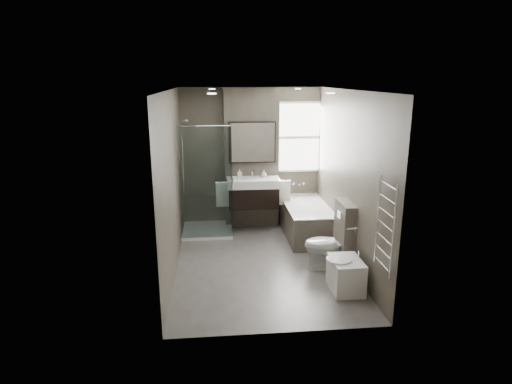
{
  "coord_description": "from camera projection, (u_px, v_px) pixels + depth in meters",
  "views": [
    {
      "loc": [
        -0.68,
        -6.07,
        2.77
      ],
      "look_at": [
        -0.07,
        0.15,
        1.09
      ],
      "focal_mm": 30.0,
      "sensor_mm": 36.0,
      "label": 1
    }
  ],
  "objects": [
    {
      "name": "towel_radiator",
      "position": [
        385.0,
        226.0,
        4.91
      ],
      "size": [
        0.03,
        0.49,
        1.1
      ],
      "color": "silver",
      "rests_on": "room"
    },
    {
      "name": "mirror_cabinet",
      "position": [
        252.0,
        142.0,
        7.74
      ],
      "size": [
        0.86,
        0.08,
        0.76
      ],
      "color": "black",
      "rests_on": "vanity_pier"
    },
    {
      "name": "bathtub",
      "position": [
        306.0,
        218.0,
        7.68
      ],
      "size": [
        0.75,
        1.6,
        0.57
      ],
      "color": "#4F493E",
      "rests_on": "ground"
    },
    {
      "name": "towel_right",
      "position": [
        284.0,
        193.0,
        7.84
      ],
      "size": [
        0.24,
        0.06,
        0.44
      ],
      "primitive_type": "cube",
      "color": "silver",
      "rests_on": "vanity_pier"
    },
    {
      "name": "toilet",
      "position": [
        329.0,
        245.0,
        6.32
      ],
      "size": [
        0.76,
        0.48,
        0.74
      ],
      "primitive_type": "imported",
      "rotation": [
        0.0,
        0.0,
        -1.66
      ],
      "color": "white",
      "rests_on": "ground"
    },
    {
      "name": "shower_enclosure",
      "position": [
        212.0,
        208.0,
        7.72
      ],
      "size": [
        0.9,
        0.9,
        2.0
      ],
      "color": "white",
      "rests_on": "ground"
    },
    {
      "name": "vanity",
      "position": [
        253.0,
        192.0,
        7.8
      ],
      "size": [
        0.95,
        0.47,
        0.66
      ],
      "color": "black",
      "rests_on": "vanity_pier"
    },
    {
      "name": "soap_bottle_a",
      "position": [
        240.0,
        174.0,
        7.7
      ],
      "size": [
        0.08,
        0.08,
        0.17
      ],
      "primitive_type": "imported",
      "color": "white",
      "rests_on": "vanity"
    },
    {
      "name": "window",
      "position": [
        298.0,
        137.0,
        8.07
      ],
      "size": [
        0.98,
        0.06,
        1.33
      ],
      "color": "white",
      "rests_on": "room"
    },
    {
      "name": "bidet",
      "position": [
        345.0,
        274.0,
        5.7
      ],
      "size": [
        0.47,
        0.55,
        0.56
      ],
      "color": "white",
      "rests_on": "ground"
    },
    {
      "name": "vanity_pier",
      "position": [
        252.0,
        159.0,
        7.99
      ],
      "size": [
        1.0,
        0.25,
        2.6
      ],
      "primitive_type": "cube",
      "color": "#4F493E",
      "rests_on": "ground"
    },
    {
      "name": "towel_left",
      "position": [
        223.0,
        194.0,
        7.73
      ],
      "size": [
        0.24,
        0.06,
        0.44
      ],
      "primitive_type": "cube",
      "color": "silver",
      "rests_on": "vanity_pier"
    },
    {
      "name": "soap_bottle_b",
      "position": [
        264.0,
        173.0,
        7.84
      ],
      "size": [
        0.1,
        0.1,
        0.13
      ],
      "primitive_type": "imported",
      "color": "white",
      "rests_on": "vanity"
    },
    {
      "name": "room",
      "position": [
        262.0,
        181.0,
        6.28
      ],
      "size": [
        2.7,
        3.9,
        2.7
      ],
      "color": "#585451",
      "rests_on": "ground"
    },
    {
      "name": "cistern_box",
      "position": [
        344.0,
        235.0,
        6.36
      ],
      "size": [
        0.19,
        0.55,
        1.0
      ],
      "color": "#4F493E",
      "rests_on": "ground"
    }
  ]
}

